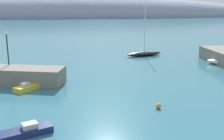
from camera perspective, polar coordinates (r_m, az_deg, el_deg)
distant_ridge at (r=217.17m, az=-11.52°, el=10.75°), size 330.80×62.80×31.75m
sailboat_black_near_shore at (r=55.01m, az=6.70°, el=3.50°), size 7.69×3.88×10.54m
sailboat_white_mid_mooring at (r=49.97m, az=22.30°, el=1.56°), size 5.53×5.22×8.34m
motorboat_navy_foreground at (r=23.17m, az=-18.39°, el=-12.22°), size 5.23×3.39×0.95m
motorboat_yellow_alongside_breakwater at (r=34.83m, az=-16.79°, el=-3.33°), size 3.55×3.76×0.97m
mooring_buoy_orange at (r=27.84m, az=9.60°, el=-7.38°), size 0.51×0.51×0.51m
harbor_lamp_post at (r=39.23m, az=-20.95°, el=4.93°), size 0.36×0.36×4.45m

